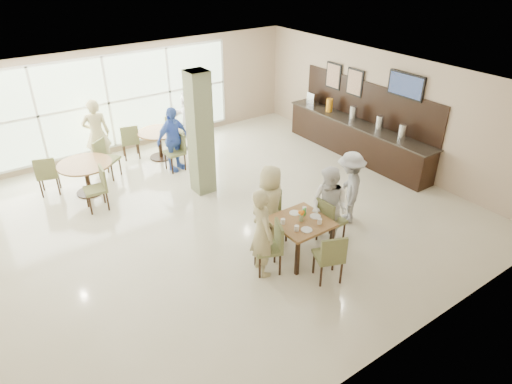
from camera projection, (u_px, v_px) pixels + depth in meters
ground at (216, 217)px, 9.65m from camera, size 10.00×10.00×0.00m
room_shell at (212, 143)px, 8.81m from camera, size 10.00×10.00×10.00m
window_bank at (109, 103)px, 11.88m from camera, size 7.00×0.04×7.00m
column at (200, 134)px, 10.02m from camera, size 0.45×0.45×2.80m
main_table at (301, 225)px, 8.20m from camera, size 0.96×0.96×0.75m
round_table_left at (86, 170)px, 10.29m from camera, size 1.20×1.20×0.75m
round_table_right at (159, 137)px, 11.99m from camera, size 1.11×1.11×0.75m
chairs_main_table at (300, 235)px, 8.26m from camera, size 2.05×2.05×0.95m
chairs_table_left at (84, 174)px, 10.37m from camera, size 1.99×1.88×0.95m
chairs_table_right at (160, 141)px, 12.04m from camera, size 1.91×1.85×0.95m
tabletop_clutter at (303, 218)px, 8.12m from camera, size 0.77×0.75×0.21m
buffet_counter at (357, 136)px, 12.11m from camera, size 0.64×4.70×1.95m
wall_tv at (406, 85)px, 10.66m from camera, size 0.06×1.00×0.58m
framed_art_a at (355, 82)px, 11.95m from camera, size 0.05×0.55×0.70m
framed_art_b at (334, 76)px, 12.52m from camera, size 0.05×0.55×0.70m
teen_left at (262, 232)px, 7.71m from camera, size 0.48×0.65×1.64m
teen_far at (270, 204)px, 8.63m from camera, size 0.84×0.62×1.55m
teen_right at (329, 207)px, 8.47m from camera, size 0.70×0.85×1.59m
teen_standing at (349, 188)px, 9.18m from camera, size 1.08×1.13×1.54m
adult_a at (173, 139)px, 11.25m from camera, size 1.07×0.77×1.64m
adult_b at (190, 121)px, 12.22m from camera, size 0.98×1.71×1.73m
adult_standing at (97, 134)px, 11.37m from camera, size 0.73×0.56×1.78m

